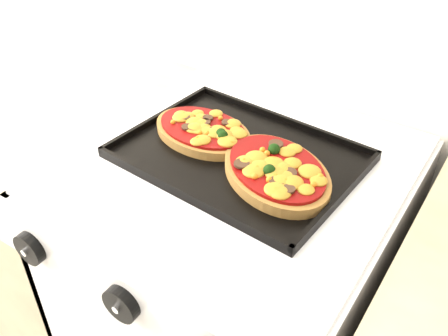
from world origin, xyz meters
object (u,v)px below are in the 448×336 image
Objects in this scene: baking_tray at (239,154)px; pizza_left at (203,130)px; pizza_right at (276,170)px; stove at (235,315)px.

pizza_left is at bearing 175.38° from baking_tray.
pizza_left is 0.19m from pizza_right.
stove is at bearing -13.36° from pizza_left.
stove is 2.16× the size of baking_tray.
stove is 4.37× the size of pizza_left.
pizza_right reaches higher than stove.
baking_tray is at bearing -8.73° from pizza_left.
baking_tray is at bearing 110.73° from stove.
pizza_right reaches higher than pizza_left.
pizza_right is at bearing -9.86° from stove.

